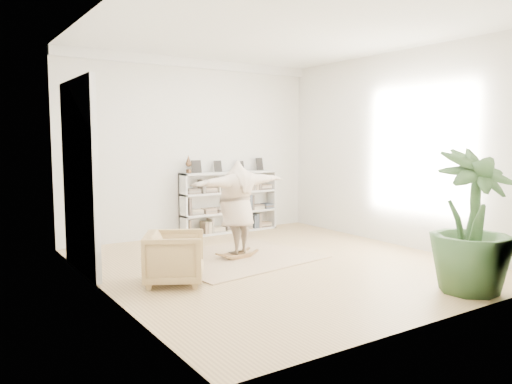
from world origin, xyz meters
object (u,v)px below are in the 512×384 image
at_px(armchair, 175,258).
at_px(rocker_board, 237,254).
at_px(houseplant, 472,221).
at_px(bookshelf, 229,203).
at_px(person, 237,205).

bearing_deg(armchair, rocker_board, -33.23).
xyz_separation_m(armchair, houseplant, (3.05, -2.45, 0.57)).
height_order(rocker_board, houseplant, houseplant).
xyz_separation_m(armchair, rocker_board, (1.47, 0.78, -0.29)).
bearing_deg(armchair, bookshelf, -12.47).
xyz_separation_m(bookshelf, houseplant, (0.49, -5.37, 0.30)).
xyz_separation_m(rocker_board, houseplant, (1.58, -3.23, 0.86)).
distance_m(armchair, rocker_board, 1.69).
relative_size(person, houseplant, 1.02).
bearing_deg(person, bookshelf, -125.37).
height_order(bookshelf, houseplant, houseplant).
xyz_separation_m(bookshelf, rocker_board, (-1.09, -2.14, -0.57)).
bearing_deg(houseplant, rocker_board, 116.14).
bearing_deg(armchair, houseplant, -99.89).
bearing_deg(bookshelf, houseplant, -84.78).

